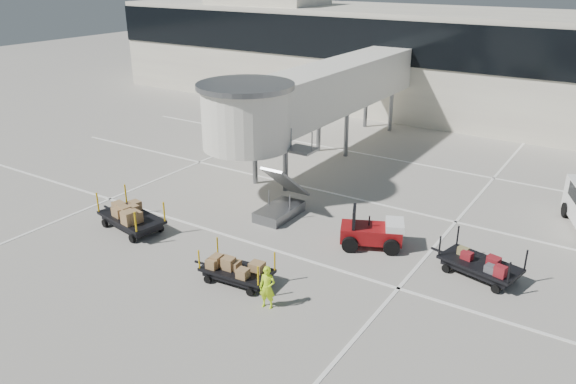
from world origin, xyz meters
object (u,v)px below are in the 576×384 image
box_cart_far (131,217)px  box_cart_near (238,270)px  ground_worker (267,287)px  suitcase_cart (481,265)px  baggage_tug (373,233)px  belt_loader (273,97)px

box_cart_far → box_cart_near: bearing=1.8°
box_cart_far → ground_worker: size_ratio=2.56×
suitcase_cart → ground_worker: size_ratio=2.34×
baggage_tug → suitcase_cart: baggage_tug is taller
ground_worker → baggage_tug: bearing=66.0°
ground_worker → suitcase_cart: bearing=33.6°
ground_worker → belt_loader: 30.92m
belt_loader → baggage_tug: bearing=-53.4°
baggage_tug → ground_worker: (-1.14, -6.31, 0.17)m
box_cart_near → ground_worker: ground_worker is taller
suitcase_cart → box_cart_near: size_ratio=1.11×
baggage_tug → suitcase_cart: 4.63m
baggage_tug → box_cart_near: bearing=-143.6°
baggage_tug → box_cart_near: 6.33m
suitcase_cart → box_cart_far: size_ratio=0.91×
baggage_tug → suitcase_cart: size_ratio=0.78×
baggage_tug → belt_loader: 26.69m
ground_worker → belt_loader: (-17.23, 25.67, -0.10)m
suitcase_cart → belt_loader: (-23.00, 19.40, 0.22)m
baggage_tug → box_cart_far: bearing=179.7°
baggage_tug → box_cart_far: (-10.00, -4.50, -0.00)m
ground_worker → box_cart_far: bearing=154.6°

